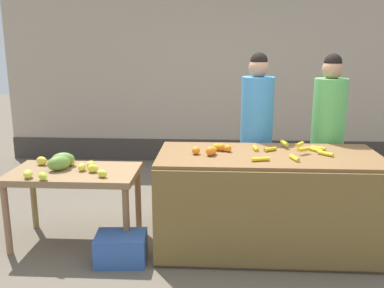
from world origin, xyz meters
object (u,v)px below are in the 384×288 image
at_px(produce_sack, 171,193).
at_px(vendor_woman_blue_shirt, 256,138).
at_px(produce_crate, 121,248).
at_px(vendor_woman_green_shirt, 327,140).

bearing_deg(produce_sack, vendor_woman_blue_shirt, 4.77).
bearing_deg(produce_crate, vendor_woman_green_shirt, 27.58).
relative_size(vendor_woman_blue_shirt, vendor_woman_green_shirt, 1.01).
bearing_deg(vendor_woman_blue_shirt, produce_sack, -175.23).
height_order(vendor_woman_blue_shirt, produce_sack, vendor_woman_blue_shirt).
height_order(vendor_woman_blue_shirt, vendor_woman_green_shirt, vendor_woman_blue_shirt).
bearing_deg(produce_crate, vendor_woman_blue_shirt, 40.51).
xyz_separation_m(produce_crate, produce_sack, (0.34, 1.00, 0.16)).
xyz_separation_m(vendor_woman_green_shirt, produce_sack, (-1.66, -0.05, -0.62)).
relative_size(produce_crate, produce_sack, 0.76).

